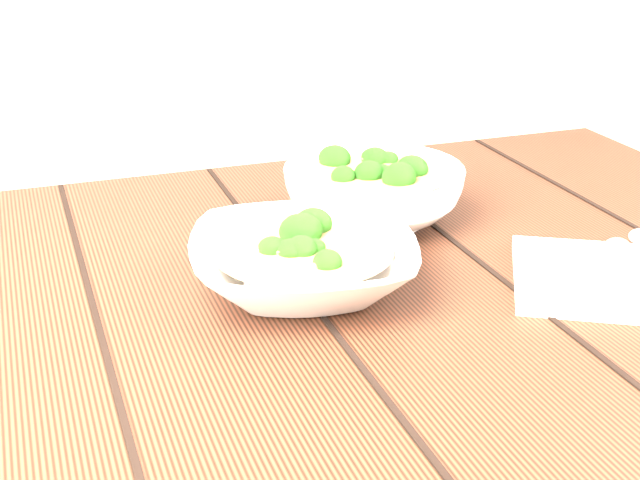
# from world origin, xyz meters

# --- Properties ---
(table) EXTENTS (1.20, 0.80, 0.75)m
(table) POSITION_xyz_m (0.00, 0.00, 0.63)
(table) COLOR #381A10
(table) RESTS_ON ground
(soup_bowl_front) EXTENTS (0.27, 0.27, 0.06)m
(soup_bowl_front) POSITION_xyz_m (-0.02, -0.01, 0.78)
(soup_bowl_front) COLOR silver
(soup_bowl_front) RESTS_ON table
(soup_bowl_back) EXTENTS (0.26, 0.26, 0.08)m
(soup_bowl_back) POSITION_xyz_m (0.12, 0.14, 0.79)
(soup_bowl_back) COLOR silver
(soup_bowl_back) RESTS_ON table
(trivet) EXTENTS (0.12, 0.12, 0.03)m
(trivet) POSITION_xyz_m (0.00, 0.11, 0.76)
(trivet) COLOR black
(trivet) RESTS_ON table
(napkin) EXTENTS (0.27, 0.25, 0.01)m
(napkin) POSITION_xyz_m (0.29, -0.11, 0.76)
(napkin) COLOR beige
(napkin) RESTS_ON table
(spoon_left) EXTENTS (0.12, 0.14, 0.01)m
(spoon_left) POSITION_xyz_m (0.30, -0.08, 0.76)
(spoon_left) COLOR #B9B3A3
(spoon_left) RESTS_ON napkin
(spoon_right) EXTENTS (0.13, 0.14, 0.01)m
(spoon_right) POSITION_xyz_m (0.34, -0.06, 0.76)
(spoon_right) COLOR #B9B3A3
(spoon_right) RESTS_ON napkin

